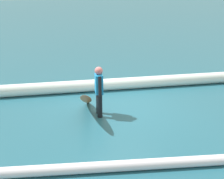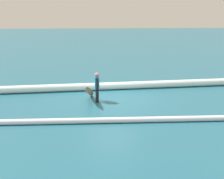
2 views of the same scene
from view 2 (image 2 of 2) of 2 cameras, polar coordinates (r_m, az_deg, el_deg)
name	(u,v)px [view 2 (image 2 of 2)]	position (r m, az deg, el deg)	size (l,w,h in m)	color
ground_plane	(112,99)	(13.68, -0.08, -1.94)	(164.91, 164.91, 0.00)	#215C70
surfer	(97,86)	(13.08, -3.11, 0.81)	(0.22, 0.57, 1.41)	black
surfboard	(89,92)	(13.14, -4.67, -0.46)	(0.54, 2.09, 1.03)	#E55926
wave_crest_foreground	(74,87)	(15.21, -7.82, 0.44)	(0.41, 0.41, 24.49)	white
wave_crest_midground	(121,120)	(10.66, 1.91, -6.31)	(0.22, 0.22, 15.37)	white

